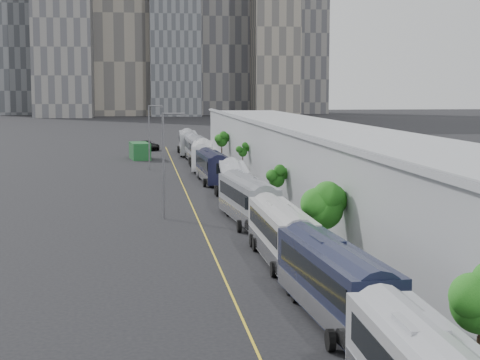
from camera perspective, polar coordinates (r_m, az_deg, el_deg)
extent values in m
cube|color=gray|center=(73.38, 4.92, -1.98)|extent=(10.00, 170.00, 0.12)
cube|color=gold|center=(71.96, -3.29, -2.17)|extent=(0.12, 160.00, 0.02)
cube|color=gray|center=(73.90, 7.98, 0.65)|extent=(12.00, 160.00, 6.80)
cube|color=gray|center=(73.70, 8.01, 2.55)|extent=(12.45, 160.40, 2.57)
cube|color=gray|center=(72.32, 3.50, 3.44)|extent=(0.30, 160.00, 0.40)
cube|color=slate|center=(327.59, -4.68, 11.58)|extent=(20.00, 20.00, 80.00)
cube|color=gray|center=(326.42, 2.52, 10.73)|extent=(18.00, 18.00, 70.00)
cube|color=slate|center=(364.64, 4.29, 11.85)|extent=(22.00, 22.00, 90.00)
cube|color=#9B9DA5|center=(25.99, 12.69, -10.07)|extent=(1.29, 2.13, 0.29)
cube|color=#151931|center=(38.21, 6.71, -7.16)|extent=(3.25, 12.61, 3.03)
cube|color=black|center=(37.90, 6.79, -6.42)|extent=(3.22, 11.12, 1.03)
cube|color=silver|center=(38.45, 6.69, -8.56)|extent=(3.27, 12.37, 0.97)
cube|color=#151931|center=(39.23, 6.24, -4.32)|extent=(1.37, 2.18, 0.29)
cube|color=#BEBEC0|center=(50.83, 2.93, -3.75)|extent=(2.50, 12.19, 2.95)
cube|color=black|center=(50.56, 2.97, -3.20)|extent=(2.55, 10.73, 1.00)
cube|color=silver|center=(51.00, 2.93, -4.80)|extent=(2.54, 11.95, 0.94)
cube|color=#BEBEC0|center=(51.94, 2.67, -1.72)|extent=(1.23, 2.07, 0.28)
cube|color=gray|center=(65.29, 0.55, -1.41)|extent=(3.55, 12.76, 3.05)
cube|color=black|center=(65.03, 0.58, -0.95)|extent=(3.49, 11.26, 1.04)
cube|color=silver|center=(65.43, 0.55, -2.25)|extent=(3.57, 12.51, 0.98)
cube|color=gray|center=(66.51, 0.39, 0.19)|extent=(1.43, 2.23, 0.29)
cube|color=silver|center=(77.81, -0.48, -0.13)|extent=(3.47, 12.74, 3.05)
cube|color=black|center=(77.56, -0.46, 0.26)|extent=(3.42, 11.24, 1.04)
cube|color=silver|center=(77.93, -0.48, -0.84)|extent=(3.50, 12.50, 0.98)
cube|color=silver|center=(79.07, -0.60, 1.19)|extent=(1.42, 2.22, 0.29)
cube|color=black|center=(93.46, -2.00, 0.96)|extent=(2.95, 12.48, 3.00)
cube|color=black|center=(93.22, -1.99, 1.28)|extent=(2.95, 10.99, 1.02)
cube|color=silver|center=(93.56, -2.00, 0.38)|extent=(2.98, 12.23, 0.96)
cube|color=black|center=(94.73, -2.08, 2.03)|extent=(1.32, 2.14, 0.29)
cube|color=silver|center=(108.51, -2.69, 1.78)|extent=(3.80, 13.25, 3.16)
cube|color=black|center=(108.26, -2.68, 2.07)|extent=(3.72, 11.69, 1.08)
cube|color=silver|center=(108.59, -2.68, 1.25)|extent=(3.82, 12.99, 1.01)
cube|color=silver|center=(109.88, -2.75, 2.74)|extent=(1.50, 2.32, 0.30)
cube|color=gray|center=(120.89, -3.12, 2.26)|extent=(2.92, 13.09, 3.16)
cube|color=black|center=(120.65, -3.12, 2.52)|extent=(2.94, 11.53, 1.07)
cube|color=silver|center=(120.97, -3.12, 1.78)|extent=(2.95, 12.83, 1.01)
cube|color=gray|center=(122.27, -3.18, 3.12)|extent=(1.36, 2.24, 0.30)
cube|color=#A8AAB2|center=(133.34, -3.72, 2.69)|extent=(3.24, 13.83, 3.33)
cube|color=black|center=(133.09, -3.72, 2.94)|extent=(3.24, 12.19, 1.13)
cube|color=silver|center=(133.41, -3.72, 2.24)|extent=(3.27, 13.56, 1.07)
cube|color=#A8AAB2|center=(134.81, -3.77, 3.51)|extent=(1.46, 2.37, 0.32)
cylinder|color=black|center=(30.36, 16.63, -11.13)|extent=(0.18, 0.18, 3.56)
cylinder|color=black|center=(52.25, 5.86, -3.60)|extent=(0.18, 0.18, 3.42)
sphere|color=#196316|center=(51.96, 5.89, -1.61)|extent=(2.73, 2.73, 2.73)
cylinder|color=black|center=(72.95, 2.62, -0.90)|extent=(0.18, 0.18, 2.91)
sphere|color=#196316|center=(72.78, 2.62, 0.22)|extent=(1.49, 1.49, 1.49)
cylinder|color=black|center=(98.29, 0.20, 1.16)|extent=(0.18, 0.18, 3.40)
sphere|color=#196316|center=(98.16, 0.20, 2.08)|extent=(1.11, 1.11, 1.11)
cylinder|color=black|center=(120.38, -1.30, 2.13)|extent=(0.18, 0.18, 3.36)
sphere|color=#196316|center=(120.27, -1.31, 2.92)|extent=(1.74, 1.74, 1.74)
cylinder|color=#59595E|center=(66.99, -5.47, 0.99)|extent=(0.18, 0.18, 8.90)
cylinder|color=#59595E|center=(66.75, -4.74, 4.73)|extent=(1.80, 0.14, 0.14)
cube|color=#59595E|center=(66.79, -4.05, 4.60)|extent=(0.50, 0.22, 0.18)
cylinder|color=#59595E|center=(107.99, -6.48, 3.01)|extent=(0.18, 0.18, 8.71)
cylinder|color=#59595E|center=(107.83, -6.03, 5.27)|extent=(1.80, 0.14, 0.14)
cube|color=#59595E|center=(107.85, -5.60, 5.20)|extent=(0.50, 0.22, 0.18)
cube|color=#164821|center=(125.18, -7.14, 2.07)|extent=(3.43, 6.53, 2.58)
imported|color=black|center=(143.60, -6.58, 2.46)|extent=(4.73, 6.70, 1.70)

